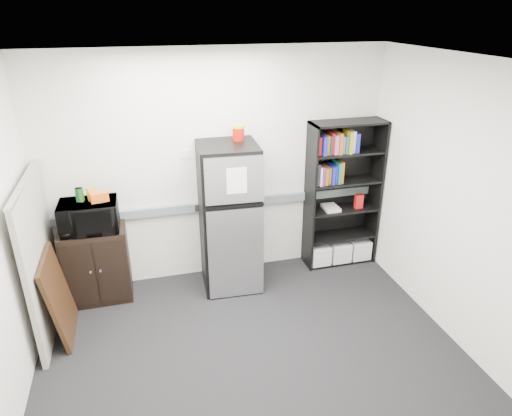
{
  "coord_description": "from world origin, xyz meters",
  "views": [
    {
      "loc": [
        -0.87,
        -3.2,
        3.07
      ],
      "look_at": [
        0.24,
        0.9,
        1.18
      ],
      "focal_mm": 32.0,
      "sensor_mm": 36.0,
      "label": 1
    }
  ],
  "objects_px": {
    "cubicle_partition": "(40,259)",
    "microwave": "(89,216)",
    "cabinet": "(97,264)",
    "refrigerator": "(229,218)",
    "bookshelf": "(342,196)"
  },
  "relations": [
    {
      "from": "cubicle_partition",
      "to": "microwave",
      "type": "distance_m",
      "value": 0.65
    },
    {
      "from": "cabinet",
      "to": "refrigerator",
      "type": "xyz_separation_m",
      "value": [
        1.5,
        -0.08,
        0.43
      ]
    },
    {
      "from": "bookshelf",
      "to": "cubicle_partition",
      "type": "relative_size",
      "value": 1.14
    },
    {
      "from": "microwave",
      "to": "refrigerator",
      "type": "relative_size",
      "value": 0.34
    },
    {
      "from": "refrigerator",
      "to": "bookshelf",
      "type": "bearing_deg",
      "value": 8.81
    },
    {
      "from": "bookshelf",
      "to": "cabinet",
      "type": "height_order",
      "value": "bookshelf"
    },
    {
      "from": "bookshelf",
      "to": "cubicle_partition",
      "type": "distance_m",
      "value": 3.46
    },
    {
      "from": "cabinet",
      "to": "cubicle_partition",
      "type": "bearing_deg",
      "value": -137.65
    },
    {
      "from": "microwave",
      "to": "refrigerator",
      "type": "bearing_deg",
      "value": -1.64
    },
    {
      "from": "bookshelf",
      "to": "microwave",
      "type": "bearing_deg",
      "value": -178.45
    },
    {
      "from": "bookshelf",
      "to": "refrigerator",
      "type": "height_order",
      "value": "bookshelf"
    },
    {
      "from": "cubicle_partition",
      "to": "refrigerator",
      "type": "relative_size",
      "value": 0.94
    },
    {
      "from": "bookshelf",
      "to": "refrigerator",
      "type": "relative_size",
      "value": 1.07
    },
    {
      "from": "bookshelf",
      "to": "refrigerator",
      "type": "xyz_separation_m",
      "value": [
        -1.47,
        -0.14,
        -0.05
      ]
    },
    {
      "from": "cabinet",
      "to": "refrigerator",
      "type": "relative_size",
      "value": 0.5
    }
  ]
}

